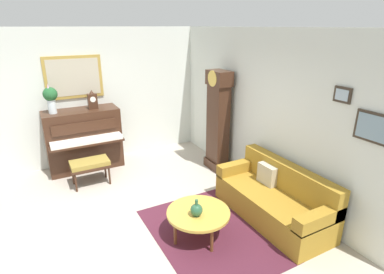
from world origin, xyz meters
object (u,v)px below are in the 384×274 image
Objects in this scene: couch at (274,199)px; coffee_table at (198,213)px; flower_vase at (51,97)px; piano at (84,139)px; grandfather_clock at (218,124)px; green_jug at (196,210)px; piano_bench at (90,164)px; mantel_clock at (92,100)px.

coffee_table is (-0.14, -1.27, 0.06)m from couch.
couch is 4.38m from flower_vase.
coffee_table is (3.08, 0.95, -0.25)m from piano.
grandfather_clock is 2.43m from green_jug.
flower_vase is at bearing -154.87° from coffee_table.
piano is 3.23m from coffee_table.
piano is 6.00× the size of green_jug.
piano is 3.92m from couch.
flower_vase is (-3.21, -2.71, 1.25)m from couch.
couch is (2.42, 2.28, -0.09)m from piano_bench.
mantel_clock is 3.33m from green_jug.
flower_vase is 3.59m from green_jug.
grandfather_clock is 2.02m from couch.
piano is 1.06m from flower_vase.
grandfather_clock is 8.46× the size of green_jug.
piano is 0.83m from mantel_clock.
piano_bench is 3.32m from couch.
grandfather_clock reaches higher than green_jug.
green_jug is at bearing 11.24° from mantel_clock.
piano_bench is 1.21× the size of flower_vase.
grandfather_clock is 3.23m from flower_vase.
couch is at bearing 31.37° from mantel_clock.
piano reaches higher than couch.
grandfather_clock is 2.55m from mantel_clock.
green_jug is at bearing -39.56° from grandfather_clock.
coffee_table is at bearing 134.59° from green_jug.
grandfather_clock is (1.31, 2.39, 0.34)m from piano.
coffee_table is 0.15m from green_jug.
grandfather_clock is 2.36m from coffee_table.
grandfather_clock is at bearing 58.58° from mantel_clock.
piano_bench is 0.37× the size of couch.
green_jug is at bearing 23.60° from flower_vase.
piano is 0.76× the size of couch.
couch is 7.92× the size of green_jug.
grandfather_clock is 1.07× the size of couch.
mantel_clock is at bearing 89.37° from piano.
piano_bench is 2.49m from coffee_table.
mantel_clock is 0.66× the size of flower_vase.
coffee_table is 3.32m from mantel_clock.
flower_vase reaches higher than coffee_table.
mantel_clock is at bearing -121.42° from grandfather_clock.
piano_bench is 2.92× the size of green_jug.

